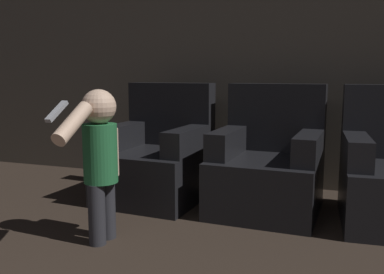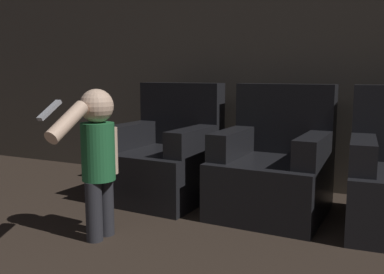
{
  "view_description": "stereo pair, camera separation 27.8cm",
  "coord_description": "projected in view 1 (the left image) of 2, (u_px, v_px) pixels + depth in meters",
  "views": [
    {
      "loc": [
        0.94,
        0.55,
        1.04
      ],
      "look_at": [
        -0.01,
        3.22,
        0.62
      ],
      "focal_mm": 40.0,
      "sensor_mm": 36.0,
      "label": 1
    },
    {
      "loc": [
        1.2,
        0.65,
        1.04
      ],
      "look_at": [
        -0.01,
        3.22,
        0.62
      ],
      "focal_mm": 40.0,
      "sensor_mm": 36.0,
      "label": 2
    }
  ],
  "objects": [
    {
      "name": "wall_back",
      "position": [
        240.0,
        45.0,
        3.96
      ],
      "size": [
        8.4,
        0.05,
        2.6
      ],
      "color": "#51493F",
      "rests_on": "ground_plane"
    },
    {
      "name": "armchair_middle",
      "position": [
        268.0,
        167.0,
        3.26
      ],
      "size": [
        0.8,
        0.85,
        0.96
      ],
      "rotation": [
        0.0,
        0.0,
        -0.04
      ],
      "color": "black",
      "rests_on": "ground_plane"
    },
    {
      "name": "person_toddler",
      "position": [
        99.0,
        153.0,
        2.59
      ],
      "size": [
        0.21,
        0.64,
        0.95
      ],
      "rotation": [
        0.0,
        0.0,
        1.54
      ],
      "color": "#28282D",
      "rests_on": "ground_plane"
    },
    {
      "name": "armchair_left",
      "position": [
        157.0,
        159.0,
        3.56
      ],
      "size": [
        0.81,
        0.86,
        0.96
      ],
      "rotation": [
        0.0,
        0.0,
        -0.06
      ],
      "color": "black",
      "rests_on": "ground_plane"
    }
  ]
}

